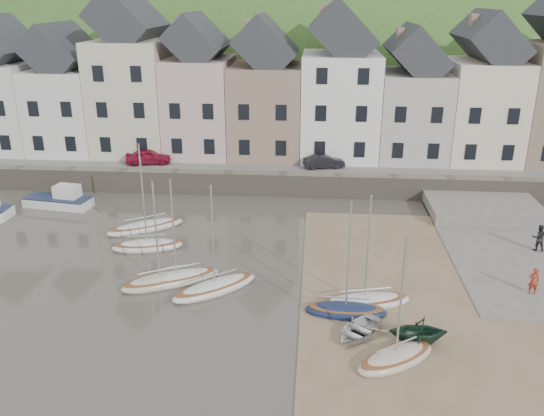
# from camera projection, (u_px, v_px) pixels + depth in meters

# --- Properties ---
(ground) EXTENTS (160.00, 160.00, 0.00)m
(ground) POSITION_uv_depth(u_px,v_px,m) (263.00, 301.00, 29.72)
(ground) COLOR #454036
(ground) RESTS_ON ground
(quay_land) EXTENTS (90.00, 30.00, 1.50)m
(quay_land) POSITION_uv_depth(u_px,v_px,m) (291.00, 141.00, 59.28)
(quay_land) COLOR #355722
(quay_land) RESTS_ON ground
(quay_street) EXTENTS (70.00, 7.00, 0.10)m
(quay_street) POSITION_uv_depth(u_px,v_px,m) (285.00, 164.00, 48.28)
(quay_street) COLOR slate
(quay_street) RESTS_ON quay_land
(seawall) EXTENTS (70.00, 1.20, 1.80)m
(seawall) POSITION_uv_depth(u_px,v_px,m) (283.00, 184.00, 45.25)
(seawall) COLOR slate
(seawall) RESTS_ON ground
(beach) EXTENTS (18.00, 26.00, 0.06)m
(beach) POSITION_uv_depth(u_px,v_px,m) (476.00, 309.00, 28.90)
(beach) COLOR #786449
(beach) RESTS_ON ground
(slipway) EXTENTS (8.00, 18.00, 0.12)m
(slipway) POSITION_uv_depth(u_px,v_px,m) (507.00, 246.00, 36.05)
(slipway) COLOR slate
(slipway) RESTS_ON ground
(hillside) EXTENTS (134.40, 84.00, 84.00)m
(hillside) POSITION_uv_depth(u_px,v_px,m) (268.00, 210.00, 92.40)
(hillside) COLOR #355722
(hillside) RESTS_ON ground
(townhouse_terrace) EXTENTS (61.05, 8.00, 13.93)m
(townhouse_terrace) POSITION_uv_depth(u_px,v_px,m) (308.00, 90.00, 49.36)
(townhouse_terrace) COLOR silver
(townhouse_terrace) RESTS_ON quay_land
(sailboat_0) EXTENTS (5.33, 4.20, 6.32)m
(sailboat_0) POSITION_uv_depth(u_px,v_px,m) (146.00, 226.00, 38.64)
(sailboat_0) COLOR silver
(sailboat_0) RESTS_ON ground
(sailboat_1) EXTENTS (4.67, 2.49, 6.32)m
(sailboat_1) POSITION_uv_depth(u_px,v_px,m) (147.00, 245.00, 35.70)
(sailboat_1) COLOR silver
(sailboat_1) RESTS_ON ground
(sailboat_2) EXTENTS (4.54, 3.57, 6.32)m
(sailboat_2) POSITION_uv_depth(u_px,v_px,m) (160.00, 281.00, 31.26)
(sailboat_2) COLOR beige
(sailboat_2) RESTS_ON ground
(sailboat_3) EXTENTS (5.07, 3.59, 6.32)m
(sailboat_3) POSITION_uv_depth(u_px,v_px,m) (177.00, 278.00, 31.57)
(sailboat_3) COLOR silver
(sailboat_3) RESTS_ON ground
(sailboat_4) EXTENTS (4.89, 4.41, 6.32)m
(sailboat_4) POSITION_uv_depth(u_px,v_px,m) (215.00, 287.00, 30.61)
(sailboat_4) COLOR silver
(sailboat_4) RESTS_ON ground
(sailboat_5) EXTENTS (4.18, 1.61, 6.32)m
(sailboat_5) POSITION_uv_depth(u_px,v_px,m) (346.00, 310.00, 28.38)
(sailboat_5) COLOR #152244
(sailboat_5) RESTS_ON ground
(sailboat_6) EXTENTS (5.15, 2.64, 6.32)m
(sailboat_6) POSITION_uv_depth(u_px,v_px,m) (364.00, 301.00, 29.19)
(sailboat_6) COLOR silver
(sailboat_6) RESTS_ON ground
(sailboat_7) EXTENTS (4.22, 3.57, 6.32)m
(sailboat_7) POSITION_uv_depth(u_px,v_px,m) (396.00, 358.00, 24.65)
(sailboat_7) COLOR beige
(sailboat_7) RESTS_ON ground
(motorboat_2) EXTENTS (5.34, 2.51, 1.70)m
(motorboat_2) POSITION_uv_depth(u_px,v_px,m) (60.00, 199.00, 42.77)
(motorboat_2) COLOR silver
(motorboat_2) RESTS_ON ground
(rowboat_white) EXTENTS (3.47, 3.65, 0.61)m
(rowboat_white) POSITION_uv_depth(u_px,v_px,m) (359.00, 330.00, 26.53)
(rowboat_white) COLOR silver
(rowboat_white) RESTS_ON beach
(rowboat_green) EXTENTS (2.74, 2.40, 1.39)m
(rowboat_green) POSITION_uv_depth(u_px,v_px,m) (418.00, 331.00, 25.75)
(rowboat_green) COLOR #173425
(rowboat_green) RESTS_ON beach
(person_red) EXTENTS (0.57, 0.39, 1.52)m
(person_red) POSITION_uv_depth(u_px,v_px,m) (534.00, 281.00, 29.97)
(person_red) COLOR #9E311C
(person_red) RESTS_ON slipway
(person_dark) EXTENTS (0.89, 0.72, 1.72)m
(person_dark) POSITION_uv_depth(u_px,v_px,m) (539.00, 238.00, 35.07)
(person_dark) COLOR #222227
(person_dark) RESTS_ON slipway
(car_left) EXTENTS (4.02, 2.26, 1.29)m
(car_left) POSITION_uv_depth(u_px,v_px,m) (148.00, 157.00, 47.97)
(car_left) COLOR maroon
(car_left) RESTS_ON quay_street
(car_right) EXTENTS (3.60, 1.97, 1.12)m
(car_right) POSITION_uv_depth(u_px,v_px,m) (324.00, 161.00, 46.89)
(car_right) COLOR black
(car_right) RESTS_ON quay_street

